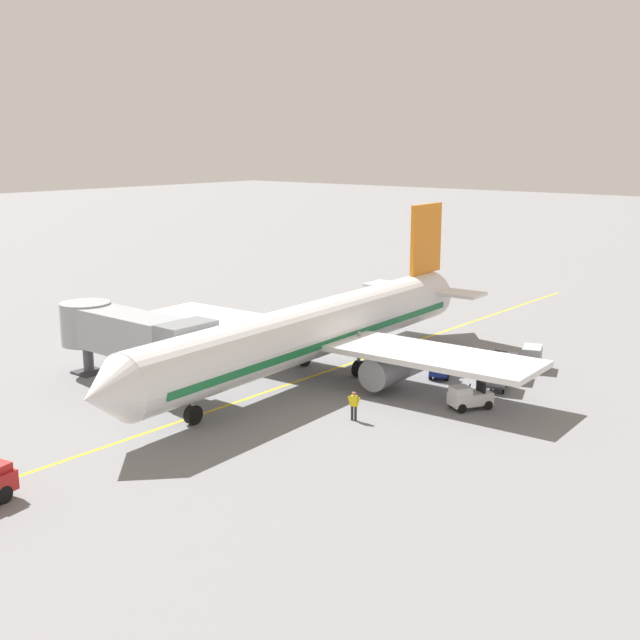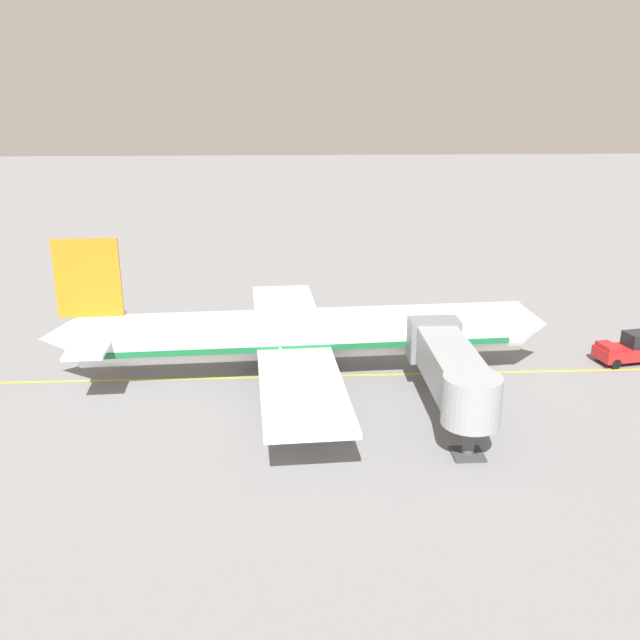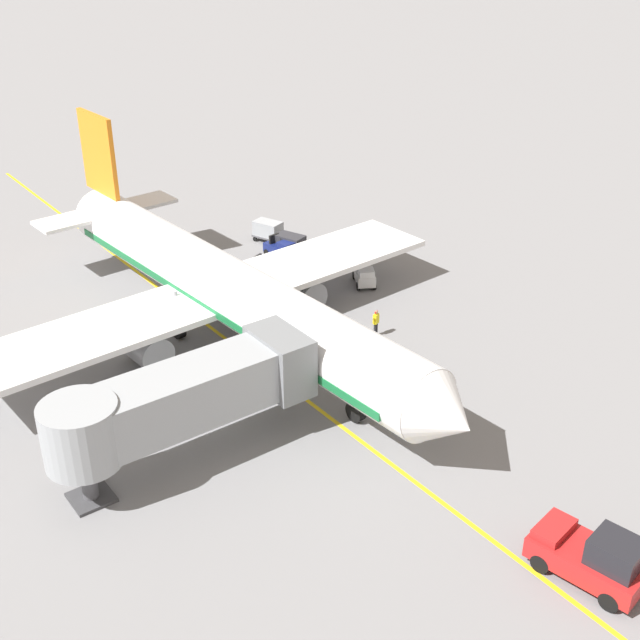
# 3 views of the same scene
# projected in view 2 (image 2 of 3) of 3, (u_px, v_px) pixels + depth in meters

# --- Properties ---
(ground_plane) EXTENTS (400.00, 400.00, 0.00)m
(ground_plane) POSITION_uv_depth(u_px,v_px,m) (304.00, 376.00, 50.73)
(ground_plane) COLOR slate
(gate_lead_in_line) EXTENTS (0.24, 80.00, 0.01)m
(gate_lead_in_line) POSITION_uv_depth(u_px,v_px,m) (304.00, 376.00, 50.73)
(gate_lead_in_line) COLOR gold
(gate_lead_in_line) RESTS_ON ground
(parked_airliner) EXTENTS (30.25, 37.33, 10.63)m
(parked_airliner) POSITION_uv_depth(u_px,v_px,m) (302.00, 335.00, 49.96)
(parked_airliner) COLOR white
(parked_airliner) RESTS_ON ground
(jet_bridge) EXTENTS (12.83, 3.50, 4.98)m
(jet_bridge) POSITION_uv_depth(u_px,v_px,m) (451.00, 368.00, 43.09)
(jet_bridge) COLOR #93999E
(jet_bridge) RESTS_ON ground
(pushback_tractor) EXTENTS (2.95, 4.72, 2.40)m
(pushback_tractor) POSITION_uv_depth(u_px,v_px,m) (627.00, 349.00, 53.06)
(pushback_tractor) COLOR #B21E1E
(pushback_tractor) RESTS_ON ground
(baggage_tug_lead) EXTENTS (1.53, 2.62, 1.62)m
(baggage_tug_lead) POSITION_uv_depth(u_px,v_px,m) (209.00, 328.00, 59.11)
(baggage_tug_lead) COLOR navy
(baggage_tug_lead) RESTS_ON ground
(baggage_tug_trailing) EXTENTS (2.30, 2.76, 1.62)m
(baggage_tug_trailing) POSITION_uv_depth(u_px,v_px,m) (291.00, 320.00, 61.33)
(baggage_tug_trailing) COLOR silver
(baggage_tug_trailing) RESTS_ON ground
(baggage_tug_spare) EXTENTS (2.09, 2.77, 1.62)m
(baggage_tug_spare) POSITION_uv_depth(u_px,v_px,m) (236.00, 338.00, 56.57)
(baggage_tug_spare) COLOR #1E339E
(baggage_tug_spare) RESTS_ON ground
(baggage_cart_front) EXTENTS (1.98, 2.96, 1.58)m
(baggage_cart_front) POSITION_uv_depth(u_px,v_px,m) (241.00, 320.00, 60.50)
(baggage_cart_front) COLOR #4C4C51
(baggage_cart_front) RESTS_ON ground
(baggage_cart_second_in_train) EXTENTS (1.98, 2.96, 1.58)m
(baggage_cart_second_in_train) POSITION_uv_depth(u_px,v_px,m) (210.00, 322.00, 59.81)
(baggage_cart_second_in_train) COLOR #4C4C51
(baggage_cart_second_in_train) RESTS_ON ground
(baggage_cart_third_in_train) EXTENTS (1.98, 2.96, 1.58)m
(baggage_cart_third_in_train) POSITION_uv_depth(u_px,v_px,m) (173.00, 322.00, 59.85)
(baggage_cart_third_in_train) COLOR #4C4C51
(baggage_cart_third_in_train) RESTS_ON ground
(ground_crew_wing_walker) EXTENTS (0.71, 0.36, 1.69)m
(ground_crew_wing_walker) POSITION_uv_depth(u_px,v_px,m) (362.00, 330.00, 57.75)
(ground_crew_wing_walker) COLOR #232328
(ground_crew_wing_walker) RESTS_ON ground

